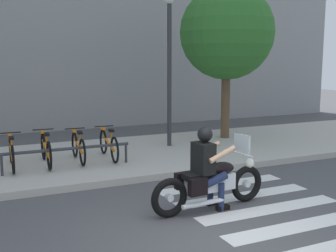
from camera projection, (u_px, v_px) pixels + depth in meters
ground_plane at (226, 242)px, 6.03m from camera, size 48.00×48.00×0.00m
sidewalk at (111, 157)px, 10.85m from camera, size 24.00×4.40×0.15m
crosswalk_stripe_2 at (303, 225)px, 6.61m from camera, size 2.80×0.40×0.01m
crosswalk_stripe_3 at (270, 209)px, 7.33m from camera, size 2.80×0.40×0.01m
crosswalk_stripe_4 at (243, 196)px, 8.05m from camera, size 2.80×0.40×0.01m
crosswalk_stripe_5 at (221, 184)px, 8.76m from camera, size 2.80×0.40×0.01m
motorcycle at (211, 183)px, 7.28m from camera, size 2.27×0.69×1.25m
rider at (207, 162)px, 7.19m from camera, size 0.65×0.57×1.45m
bicycle_0 at (12, 153)px, 9.43m from camera, size 0.48×1.70×0.76m
bicycle_1 at (46, 150)px, 9.74m from camera, size 0.48×1.74×0.78m
bicycle_2 at (78, 147)px, 10.05m from camera, size 0.48×1.58×0.76m
bicycle_3 at (109, 145)px, 10.36m from camera, size 0.48×1.70×0.76m
bike_rack at (67, 151)px, 9.39m from camera, size 2.83×0.07×0.49m
street_lamp at (169, 57)px, 11.57m from camera, size 0.28×0.28×4.29m
tree_near_rack at (227, 33)px, 12.68m from camera, size 2.83×2.83×4.76m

